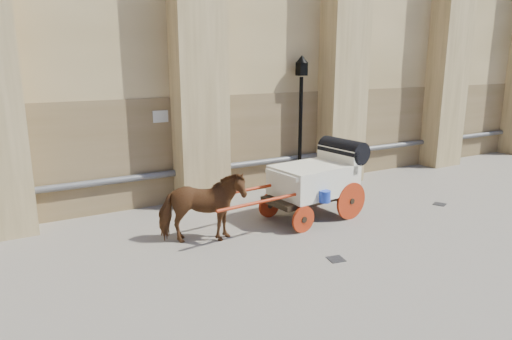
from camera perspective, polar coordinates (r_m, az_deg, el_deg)
ground at (r=10.71m, az=5.97°, el=-8.36°), size 90.00×90.00×0.00m
horse at (r=10.18m, az=-6.78°, el=-4.72°), size 2.10×1.48×1.62m
carriage at (r=11.84m, az=7.79°, el=-0.87°), size 4.59×1.74×1.97m
street_lamp at (r=14.45m, az=5.59°, el=6.46°), size 0.39×0.39×4.13m
drain_grate_near at (r=9.69m, az=9.97°, el=-10.91°), size 0.38×0.38×0.01m
drain_grate_far at (r=13.98m, az=21.97°, el=-3.98°), size 0.42×0.42×0.01m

